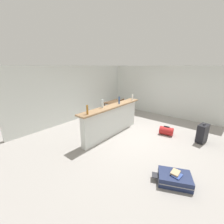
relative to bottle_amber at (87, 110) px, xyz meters
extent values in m
cube|color=gray|center=(1.72, -0.53, -1.29)|extent=(13.00, 13.00, 0.05)
cube|color=silver|center=(1.72, 2.52, -0.01)|extent=(6.60, 0.10, 2.50)
cube|color=silver|center=(4.77, -0.23, -0.01)|extent=(0.10, 6.00, 2.50)
cube|color=silver|center=(1.22, 0.06, -0.73)|extent=(2.80, 0.20, 1.08)
cube|color=#93704C|center=(1.22, 0.06, -0.16)|extent=(2.96, 0.40, 0.05)
cylinder|color=#9E661E|center=(0.00, 0.00, 0.00)|extent=(0.06, 0.06, 0.28)
cylinder|color=silver|center=(0.81, 0.16, 0.00)|extent=(0.07, 0.07, 0.28)
cylinder|color=#284C89|center=(1.59, 0.03, 0.00)|extent=(0.06, 0.06, 0.27)
cylinder|color=silver|center=(2.43, -0.02, -0.02)|extent=(0.06, 0.06, 0.24)
cube|color=#4C331E|center=(3.07, 1.31, -0.54)|extent=(1.10, 0.80, 0.04)
cylinder|color=#4C331E|center=(2.58, 0.97, -0.91)|extent=(0.06, 0.06, 0.70)
cylinder|color=#4C331E|center=(3.56, 0.97, -0.91)|extent=(0.06, 0.06, 0.70)
cylinder|color=#4C331E|center=(2.58, 1.65, -0.91)|extent=(0.06, 0.06, 0.70)
cylinder|color=#4C331E|center=(3.56, 1.65, -0.91)|extent=(0.06, 0.06, 0.70)
cube|color=#4C331E|center=(3.07, 0.75, -0.83)|extent=(0.46, 0.46, 0.04)
cube|color=#4C331E|center=(3.04, 0.93, -0.57)|extent=(0.40, 0.10, 0.48)
cylinder|color=#4C331E|center=(2.93, 0.57, -1.06)|extent=(0.04, 0.04, 0.41)
cylinder|color=#4C331E|center=(3.25, 0.62, -1.06)|extent=(0.04, 0.04, 0.41)
cylinder|color=#4C331E|center=(2.88, 0.88, -1.06)|extent=(0.04, 0.04, 0.41)
cylinder|color=#4C331E|center=(3.20, 0.93, -1.06)|extent=(0.04, 0.04, 0.41)
cube|color=#1E284C|center=(0.21, -2.53, -1.15)|extent=(0.72, 0.82, 0.22)
cube|color=gray|center=(0.21, -2.53, -1.15)|extent=(0.74, 0.83, 0.02)
cube|color=#2D2D33|center=(0.04, -2.16, -1.15)|extent=(0.22, 0.20, 0.02)
cylinder|color=red|center=(2.49, -1.52, -1.11)|extent=(0.38, 0.52, 0.30)
cube|color=black|center=(2.49, -1.52, -0.94)|extent=(0.06, 0.20, 0.04)
cube|color=black|center=(2.68, -2.65, -0.93)|extent=(0.48, 0.32, 0.60)
cylinder|color=black|center=(2.49, -2.61, -1.23)|extent=(0.06, 0.04, 0.06)
cylinder|color=black|center=(2.86, -2.68, -1.23)|extent=(0.06, 0.04, 0.06)
cube|color=#232328|center=(2.68, -2.65, -0.61)|extent=(0.15, 0.07, 0.04)
cube|color=#334C99|center=(0.19, -2.58, -1.03)|extent=(0.24, 0.19, 0.03)
cube|color=tan|center=(0.22, -2.53, -1.00)|extent=(0.22, 0.16, 0.04)
camera|label=1|loc=(-2.70, -3.15, 1.21)|focal=23.58mm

